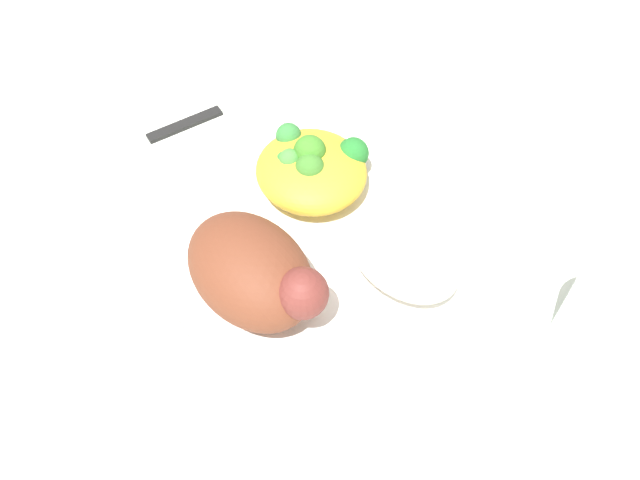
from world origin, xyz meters
TOP-DOWN VIEW (x-y plane):
  - ground_plane at (0.00, 0.00)m, footprint 2.00×2.00m
  - plate at (0.00, 0.00)m, footprint 0.28×0.28m
  - roasted_chicken at (0.00, -0.07)m, footprint 0.13×0.08m
  - rice_pile at (0.06, 0.04)m, footprint 0.10×0.08m
  - mac_cheese_with_broccoli at (-0.06, 0.04)m, footprint 0.10×0.10m
  - fork at (-0.17, 0.02)m, footprint 0.04×0.14m
  - knife at (-0.21, 0.04)m, footprint 0.04×0.19m
  - water_glass at (0.20, 0.11)m, footprint 0.06×0.06m

SIDE VIEW (x-z plane):
  - ground_plane at x=0.00m, z-range 0.00..0.00m
  - fork at x=-0.17m, z-range 0.00..0.01m
  - knife at x=-0.21m, z-range 0.00..0.01m
  - plate at x=0.00m, z-range 0.00..0.01m
  - rice_pile at x=0.06m, z-range 0.01..0.05m
  - mac_cheese_with_broccoli at x=-0.06m, z-range 0.01..0.06m
  - water_glass at x=0.20m, z-range 0.00..0.08m
  - roasted_chicken at x=0.00m, z-range 0.01..0.08m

